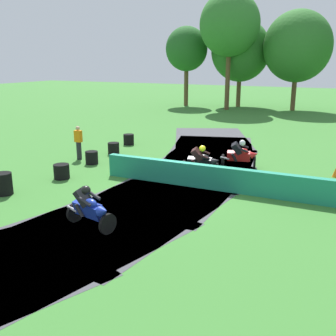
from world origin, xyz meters
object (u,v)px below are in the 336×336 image
object	(u,v)px
tire_stack_mid_b	(62,171)
tire_stack_far	(92,158)
track_marshal	(79,143)
motorcycle_chase_black	(201,161)
traffic_cone	(336,172)
tire_stack_extra_b	(129,139)
tire_stack_mid_a	(4,184)
tire_stack_extra_a	(114,148)
motorcycle_lead_blue	(90,208)
motorcycle_trailing_red	(240,155)

from	to	relation	value
tire_stack_mid_b	tire_stack_far	xyz separation A→B (m)	(-0.32, 2.46, 0.00)
tire_stack_far	track_marshal	bearing A→B (deg)	156.81
tire_stack_mid_b	motorcycle_chase_black	bearing A→B (deg)	29.49
tire_stack_far	traffic_cone	world-z (taller)	tire_stack_far
tire_stack_mid_b	tire_stack_extra_b	size ratio (longest dim) A/B	1.06
track_marshal	tire_stack_far	bearing A→B (deg)	-23.19
tire_stack_mid_a	tire_stack_extra_b	size ratio (longest dim) A/B	1.33
tire_stack_extra_a	traffic_cone	bearing A→B (deg)	3.06
motorcycle_lead_blue	traffic_cone	distance (m)	10.54
motorcycle_chase_black	tire_stack_extra_b	bearing A→B (deg)	145.71
tire_stack_far	tire_stack_extra_b	world-z (taller)	same
motorcycle_trailing_red	tire_stack_mid_a	bearing A→B (deg)	-133.13
motorcycle_lead_blue	track_marshal	world-z (taller)	track_marshal
tire_stack_extra_a	traffic_cone	xyz separation A→B (m)	(10.54, 0.56, -0.08)
motorcycle_lead_blue	motorcycle_chase_black	size ratio (longest dim) A/B	1.01
tire_stack_extra_a	tire_stack_mid_b	bearing A→B (deg)	-83.80
traffic_cone	motorcycle_trailing_red	bearing A→B (deg)	-173.27
tire_stack_mid_a	track_marshal	bearing A→B (deg)	99.10
motorcycle_lead_blue	motorcycle_chase_black	world-z (taller)	motorcycle_lead_blue
tire_stack_extra_b	track_marshal	distance (m)	4.06
motorcycle_trailing_red	tire_stack_mid_b	bearing A→B (deg)	-142.74
motorcycle_chase_black	track_marshal	xyz separation A→B (m)	(-6.39, 0.10, 0.18)
motorcycle_trailing_red	tire_stack_extra_b	bearing A→B (deg)	162.36
tire_stack_mid_a	motorcycle_trailing_red	bearing A→B (deg)	46.87
tire_stack_extra_b	traffic_cone	distance (m)	11.23
tire_stack_mid_b	track_marshal	world-z (taller)	track_marshal
tire_stack_extra_b	tire_stack_far	bearing A→B (deg)	-80.83
tire_stack_mid_b	motorcycle_lead_blue	bearing A→B (deg)	-41.17
tire_stack_mid_a	tire_stack_extra_a	xyz separation A→B (m)	(0.05, 7.01, -0.10)
tire_stack_mid_a	tire_stack_extra_a	distance (m)	7.01
tire_stack_mid_a	tire_stack_extra_b	bearing A→B (deg)	93.03
motorcycle_lead_blue	tire_stack_extra_a	xyz separation A→B (m)	(-4.58, 8.13, -0.35)
tire_stack_mid_b	traffic_cone	world-z (taller)	tire_stack_mid_b
motorcycle_chase_black	tire_stack_extra_b	world-z (taller)	motorcycle_chase_black
motorcycle_lead_blue	tire_stack_mid_b	size ratio (longest dim) A/B	2.68
motorcycle_chase_black	tire_stack_far	xyz separation A→B (m)	(-5.30, -0.36, -0.34)
motorcycle_lead_blue	motorcycle_chase_black	bearing A→B (deg)	81.95
tire_stack_extra_a	motorcycle_lead_blue	bearing A→B (deg)	-60.60
motorcycle_lead_blue	tire_stack_far	world-z (taller)	motorcycle_lead_blue
tire_stack_far	traffic_cone	xyz separation A→B (m)	(10.36, 2.66, -0.08)
tire_stack_mid_a	traffic_cone	distance (m)	13.01
tire_stack_extra_a	tire_stack_extra_b	xyz separation A→B (m)	(-0.54, 2.37, 0.00)
motorcycle_trailing_red	track_marshal	xyz separation A→B (m)	(-7.52, -1.73, 0.18)
tire_stack_mid_b	tire_stack_extra_b	world-z (taller)	same
track_marshal	tire_stack_extra_b	bearing A→B (deg)	84.81
traffic_cone	tire_stack_mid_a	bearing A→B (deg)	-144.42
tire_stack_extra_b	track_marshal	xyz separation A→B (m)	(-0.36, -4.01, 0.52)
tire_stack_extra_a	tire_stack_extra_b	distance (m)	2.44
tire_stack_mid_a	tire_stack_extra_a	bearing A→B (deg)	89.62
motorcycle_trailing_red	tire_stack_mid_a	world-z (taller)	motorcycle_trailing_red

